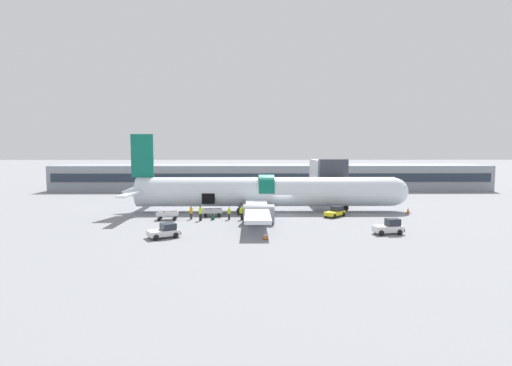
# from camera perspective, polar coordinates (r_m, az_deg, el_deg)

# --- Properties ---
(ground_plane) EXTENTS (500.00, 500.00, 0.00)m
(ground_plane) POSITION_cam_1_polar(r_m,az_deg,el_deg) (52.33, 3.87, -4.53)
(ground_plane) COLOR gray
(terminal_strip) EXTENTS (89.10, 12.56, 5.15)m
(terminal_strip) POSITION_cam_1_polar(r_m,az_deg,el_deg) (85.26, 2.10, 0.89)
(terminal_strip) COLOR gray
(terminal_strip) RESTS_ON ground_plane
(jet_bridge_stub) EXTENTS (4.05, 13.21, 7.09)m
(jet_bridge_stub) POSITION_cam_1_polar(r_m,az_deg,el_deg) (62.79, 10.03, 1.76)
(jet_bridge_stub) COLOR #4C4C51
(jet_bridge_stub) RESTS_ON ground_plane
(airplane) EXTENTS (39.17, 34.10, 10.54)m
(airplane) POSITION_cam_1_polar(r_m,az_deg,el_deg) (54.40, 0.98, -1.34)
(airplane) COLOR silver
(airplane) RESTS_ON ground_plane
(baggage_tug_lead) EXTENTS (3.12, 1.99, 1.57)m
(baggage_tug_lead) POSITION_cam_1_polar(r_m,az_deg,el_deg) (42.58, 18.49, -6.07)
(baggage_tug_lead) COLOR white
(baggage_tug_lead) RESTS_ON ground_plane
(baggage_tug_mid) EXTENTS (3.11, 3.18, 1.31)m
(baggage_tug_mid) POSITION_cam_1_polar(r_m,az_deg,el_deg) (51.55, 11.28, -4.11)
(baggage_tug_mid) COLOR yellow
(baggage_tug_mid) RESTS_ON ground_plane
(baggage_tug_rear) EXTENTS (3.34, 2.89, 1.37)m
(baggage_tug_rear) POSITION_cam_1_polar(r_m,az_deg,el_deg) (39.90, -12.91, -6.75)
(baggage_tug_rear) COLOR silver
(baggage_tug_rear) RESTS_ON ground_plane
(baggage_cart_loading) EXTENTS (3.45, 1.94, 0.99)m
(baggage_cart_loading) POSITION_cam_1_polar(r_m,az_deg,el_deg) (51.02, -6.22, -4.23)
(baggage_cart_loading) COLOR #B7BABF
(baggage_cart_loading) RESTS_ON ground_plane
(baggage_cart_queued) EXTENTS (3.47, 1.84, 1.03)m
(baggage_cart_queued) POSITION_cam_1_polar(r_m,az_deg,el_deg) (49.60, -12.39, -4.57)
(baggage_cart_queued) COLOR silver
(baggage_cart_queued) RESTS_ON ground_plane
(ground_crew_loader_a) EXTENTS (0.56, 0.50, 1.65)m
(ground_crew_loader_a) POSITION_cam_1_polar(r_m,az_deg,el_deg) (48.45, -2.06, -4.24)
(ground_crew_loader_a) COLOR black
(ground_crew_loader_a) RESTS_ON ground_plane
(ground_crew_loader_b) EXTENTS (0.41, 0.56, 1.60)m
(ground_crew_loader_b) POSITION_cam_1_polar(r_m,az_deg,el_deg) (49.37, -9.25, -4.16)
(ground_crew_loader_b) COLOR #2D2D33
(ground_crew_loader_b) RESTS_ON ground_plane
(ground_crew_driver) EXTENTS (0.49, 0.49, 1.54)m
(ground_crew_driver) POSITION_cam_1_polar(r_m,az_deg,el_deg) (48.62, -3.87, -4.29)
(ground_crew_driver) COLOR #2D2D33
(ground_crew_driver) RESTS_ON ground_plane
(ground_crew_supervisor) EXTENTS (0.46, 0.63, 1.81)m
(ground_crew_supervisor) POSITION_cam_1_polar(r_m,az_deg,el_deg) (48.23, -7.94, -4.23)
(ground_crew_supervisor) COLOR black
(ground_crew_supervisor) RESTS_ON ground_plane
(suitcase_on_tarmac_upright) EXTENTS (0.42, 0.31, 0.68)m
(suitcase_on_tarmac_upright) POSITION_cam_1_polar(r_m,az_deg,el_deg) (48.66, -6.19, -4.93)
(suitcase_on_tarmac_upright) COLOR #14472D
(suitcase_on_tarmac_upright) RESTS_ON ground_plane
(safety_cone_nose) EXTENTS (0.62, 0.62, 0.71)m
(safety_cone_nose) POSITION_cam_1_polar(r_m,az_deg,el_deg) (57.17, 20.91, -3.70)
(safety_cone_nose) COLOR black
(safety_cone_nose) RESTS_ON ground_plane
(safety_cone_engine_left) EXTENTS (0.49, 0.49, 0.79)m
(safety_cone_engine_left) POSITION_cam_1_polar(r_m,az_deg,el_deg) (38.16, 1.36, -7.52)
(safety_cone_engine_left) COLOR black
(safety_cone_engine_left) RESTS_ON ground_plane
(safety_cone_wingtip) EXTENTS (0.58, 0.58, 0.58)m
(safety_cone_wingtip) POSITION_cam_1_polar(r_m,az_deg,el_deg) (46.86, 2.30, -5.31)
(safety_cone_wingtip) COLOR black
(safety_cone_wingtip) RESTS_ON ground_plane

